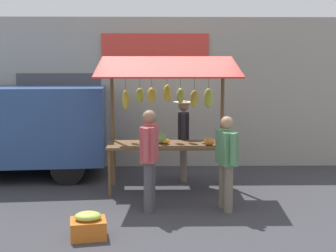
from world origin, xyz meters
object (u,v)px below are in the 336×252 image
(vendor_with_sunhat, at_px, (184,133))
(shopper_with_shopping_bag, at_px, (226,157))
(market_stall, at_px, (168,108))
(shopper_with_ponytail, at_px, (149,153))
(produce_crate_near, at_px, (88,226))

(vendor_with_sunhat, relative_size, shopper_with_shopping_bag, 1.07)
(market_stall, xyz_separation_m, shopper_with_ponytail, (0.32, 1.24, -0.61))
(market_stall, distance_m, shopper_with_shopping_bag, 1.70)
(market_stall, xyz_separation_m, produce_crate_near, (1.13, 2.46, -1.38))
(shopper_with_ponytail, height_order, produce_crate_near, shopper_with_ponytail)
(vendor_with_sunhat, bearing_deg, market_stall, -21.30)
(shopper_with_shopping_bag, height_order, produce_crate_near, shopper_with_shopping_bag)
(shopper_with_shopping_bag, xyz_separation_m, produce_crate_near, (2.03, 1.19, -0.70))
(market_stall, bearing_deg, produce_crate_near, 65.35)
(market_stall, bearing_deg, shopper_with_ponytail, 75.41)
(market_stall, height_order, vendor_with_sunhat, market_stall)
(vendor_with_sunhat, xyz_separation_m, shopper_with_ponytail, (0.64, 1.94, -0.03))
(market_stall, relative_size, shopper_with_shopping_bag, 1.64)
(shopper_with_ponytail, bearing_deg, market_stall, -5.23)
(market_stall, height_order, produce_crate_near, market_stall)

